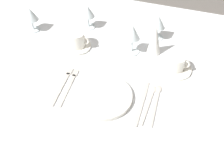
{
  "coord_description": "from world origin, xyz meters",
  "views": [
    {
      "loc": [
        0.27,
        -0.94,
        1.66
      ],
      "look_at": [
        0.0,
        -0.08,
        0.76
      ],
      "focal_mm": 48.11,
      "sensor_mm": 36.0,
      "label": 1
    }
  ],
  "objects_px": {
    "coffee_cup_left": "(177,63)",
    "wine_glass_right": "(132,34)",
    "fork_inner": "(63,84)",
    "wine_glass_centre": "(158,23)",
    "coffee_cup_right": "(77,39)",
    "napkin_folded": "(155,40)",
    "dinner_plate": "(103,97)",
    "dinner_knife": "(141,104)",
    "spoon_soup": "(150,100)",
    "spoon_dessert": "(156,100)",
    "wine_glass_far": "(88,13)",
    "fork_outer": "(69,86)",
    "wine_glass_left": "(31,15)"
  },
  "relations": [
    {
      "from": "coffee_cup_left",
      "to": "wine_glass_right",
      "type": "relative_size",
      "value": 0.64
    },
    {
      "from": "wine_glass_left",
      "to": "wine_glass_right",
      "type": "distance_m",
      "value": 0.52
    },
    {
      "from": "wine_glass_far",
      "to": "coffee_cup_left",
      "type": "bearing_deg",
      "value": -21.11
    },
    {
      "from": "spoon_soup",
      "to": "napkin_folded",
      "type": "relative_size",
      "value": 1.42
    },
    {
      "from": "wine_glass_centre",
      "to": "wine_glass_far",
      "type": "height_order",
      "value": "same"
    },
    {
      "from": "dinner_knife",
      "to": "wine_glass_left",
      "type": "distance_m",
      "value": 0.71
    },
    {
      "from": "fork_outer",
      "to": "spoon_dessert",
      "type": "bearing_deg",
      "value": 5.02
    },
    {
      "from": "fork_outer",
      "to": "coffee_cup_left",
      "type": "distance_m",
      "value": 0.47
    },
    {
      "from": "wine_glass_right",
      "to": "dinner_knife",
      "type": "bearing_deg",
      "value": -68.17
    },
    {
      "from": "fork_outer",
      "to": "wine_glass_far",
      "type": "distance_m",
      "value": 0.43
    },
    {
      "from": "dinner_plate",
      "to": "wine_glass_right",
      "type": "relative_size",
      "value": 1.62
    },
    {
      "from": "wine_glass_right",
      "to": "wine_glass_far",
      "type": "distance_m",
      "value": 0.29
    },
    {
      "from": "spoon_soup",
      "to": "wine_glass_right",
      "type": "height_order",
      "value": "wine_glass_right"
    },
    {
      "from": "spoon_soup",
      "to": "wine_glass_centre",
      "type": "relative_size",
      "value": 1.67
    },
    {
      "from": "spoon_soup",
      "to": "wine_glass_centre",
      "type": "xyz_separation_m",
      "value": [
        -0.05,
        0.4,
        0.09
      ]
    },
    {
      "from": "coffee_cup_right",
      "to": "wine_glass_left",
      "type": "distance_m",
      "value": 0.27
    },
    {
      "from": "coffee_cup_left",
      "to": "wine_glass_centre",
      "type": "distance_m",
      "value": 0.24
    },
    {
      "from": "coffee_cup_right",
      "to": "napkin_folded",
      "type": "relative_size",
      "value": 0.7
    },
    {
      "from": "spoon_soup",
      "to": "napkin_folded",
      "type": "distance_m",
      "value": 0.3
    },
    {
      "from": "fork_outer",
      "to": "napkin_folded",
      "type": "bearing_deg",
      "value": 47.64
    },
    {
      "from": "spoon_soup",
      "to": "dinner_knife",
      "type": "bearing_deg",
      "value": -131.09
    },
    {
      "from": "coffee_cup_right",
      "to": "napkin_folded",
      "type": "height_order",
      "value": "napkin_folded"
    },
    {
      "from": "coffee_cup_left",
      "to": "wine_glass_far",
      "type": "xyz_separation_m",
      "value": [
        -0.47,
        0.18,
        0.04
      ]
    },
    {
      "from": "fork_inner",
      "to": "spoon_dessert",
      "type": "relative_size",
      "value": 1.02
    },
    {
      "from": "dinner_knife",
      "to": "spoon_dessert",
      "type": "bearing_deg",
      "value": 34.94
    },
    {
      "from": "coffee_cup_left",
      "to": "wine_glass_centre",
      "type": "relative_size",
      "value": 0.75
    },
    {
      "from": "wine_glass_centre",
      "to": "spoon_soup",
      "type": "bearing_deg",
      "value": -82.22
    },
    {
      "from": "spoon_dessert",
      "to": "coffee_cup_left",
      "type": "relative_size",
      "value": 2.29
    },
    {
      "from": "spoon_dessert",
      "to": "coffee_cup_left",
      "type": "height_order",
      "value": "coffee_cup_left"
    },
    {
      "from": "fork_outer",
      "to": "spoon_soup",
      "type": "relative_size",
      "value": 1.01
    },
    {
      "from": "spoon_soup",
      "to": "spoon_dessert",
      "type": "relative_size",
      "value": 0.98
    },
    {
      "from": "spoon_dessert",
      "to": "wine_glass_right",
      "type": "bearing_deg",
      "value": 123.36
    },
    {
      "from": "fork_inner",
      "to": "wine_glass_centre",
      "type": "bearing_deg",
      "value": 54.22
    },
    {
      "from": "dinner_plate",
      "to": "fork_inner",
      "type": "bearing_deg",
      "value": 174.1
    },
    {
      "from": "spoon_dessert",
      "to": "wine_glass_far",
      "type": "bearing_deg",
      "value": 138.45
    },
    {
      "from": "dinner_plate",
      "to": "wine_glass_far",
      "type": "bearing_deg",
      "value": 117.35
    },
    {
      "from": "dinner_knife",
      "to": "wine_glass_left",
      "type": "relative_size",
      "value": 1.84
    },
    {
      "from": "dinner_plate",
      "to": "wine_glass_left",
      "type": "relative_size",
      "value": 1.88
    },
    {
      "from": "spoon_dessert",
      "to": "wine_glass_right",
      "type": "height_order",
      "value": "wine_glass_right"
    },
    {
      "from": "fork_outer",
      "to": "napkin_folded",
      "type": "distance_m",
      "value": 0.44
    },
    {
      "from": "wine_glass_centre",
      "to": "wine_glass_left",
      "type": "xyz_separation_m",
      "value": [
        -0.61,
        -0.12,
        0.0
      ]
    },
    {
      "from": "wine_glass_centre",
      "to": "wine_glass_right",
      "type": "xyz_separation_m",
      "value": [
        -0.09,
        -0.14,
        0.02
      ]
    },
    {
      "from": "coffee_cup_right",
      "to": "wine_glass_far",
      "type": "height_order",
      "value": "wine_glass_far"
    },
    {
      "from": "napkin_folded",
      "to": "spoon_dessert",
      "type": "bearing_deg",
      "value": -75.89
    },
    {
      "from": "spoon_soup",
      "to": "dinner_plate",
      "type": "bearing_deg",
      "value": -165.52
    },
    {
      "from": "dinner_knife",
      "to": "coffee_cup_right",
      "type": "distance_m",
      "value": 0.45
    },
    {
      "from": "dinner_knife",
      "to": "spoon_soup",
      "type": "relative_size",
      "value": 1.11
    },
    {
      "from": "dinner_plate",
      "to": "wine_glass_centre",
      "type": "xyz_separation_m",
      "value": [
        0.13,
        0.45,
        0.08
      ]
    },
    {
      "from": "spoon_soup",
      "to": "wine_glass_left",
      "type": "distance_m",
      "value": 0.72
    },
    {
      "from": "spoon_soup",
      "to": "wine_glass_far",
      "type": "bearing_deg",
      "value": 136.32
    }
  ]
}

